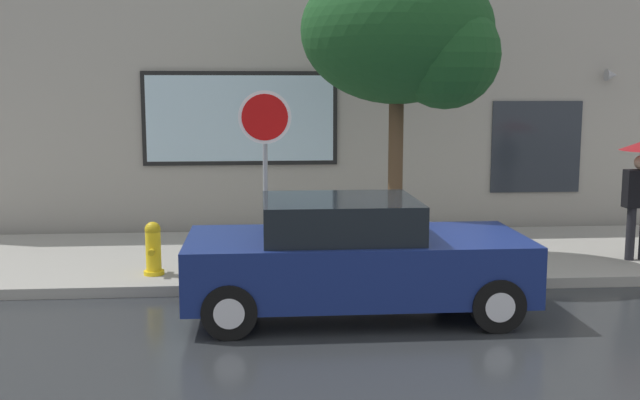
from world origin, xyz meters
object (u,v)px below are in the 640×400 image
(street_tree, at_px, (407,37))
(stop_sign, at_px, (265,145))
(parked_car, at_px, (353,257))
(fire_hydrant, at_px, (153,249))

(street_tree, xyz_separation_m, stop_sign, (-2.16, -0.64, -1.58))
(parked_car, bearing_deg, stop_sign, 123.69)
(fire_hydrant, relative_size, street_tree, 0.17)
(stop_sign, bearing_deg, street_tree, 16.40)
(parked_car, height_order, street_tree, street_tree)
(fire_hydrant, height_order, stop_sign, stop_sign)
(parked_car, bearing_deg, street_tree, 64.20)
(stop_sign, bearing_deg, parked_car, -56.31)
(parked_car, height_order, stop_sign, stop_sign)
(parked_car, relative_size, stop_sign, 1.59)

